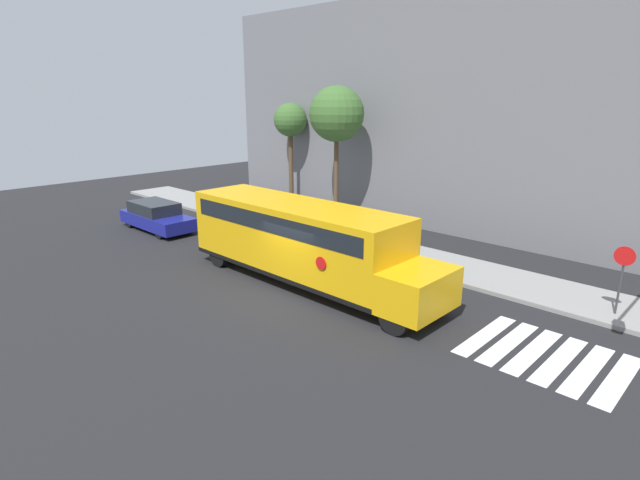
% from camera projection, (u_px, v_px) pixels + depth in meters
% --- Properties ---
extents(ground_plane, '(60.00, 60.00, 0.00)m').
position_uv_depth(ground_plane, '(288.00, 296.00, 17.57)').
color(ground_plane, black).
extents(sidewalk_strip, '(44.00, 3.00, 0.15)m').
position_uv_depth(sidewalk_strip, '(396.00, 253.00, 22.06)').
color(sidewalk_strip, gray).
rests_on(sidewalk_strip, ground).
extents(building_backdrop, '(32.00, 4.00, 11.70)m').
position_uv_depth(building_backdrop, '(477.00, 115.00, 24.94)').
color(building_backdrop, slate).
rests_on(building_backdrop, ground).
extents(crosswalk_stripes, '(4.00, 3.20, 0.01)m').
position_uv_depth(crosswalk_stripes, '(546.00, 356.00, 13.55)').
color(crosswalk_stripes, white).
rests_on(crosswalk_stripes, ground).
extents(school_bus, '(10.87, 2.57, 2.99)m').
position_uv_depth(school_bus, '(302.00, 238.00, 18.37)').
color(school_bus, '#EAA80F').
rests_on(school_bus, ground).
extents(parked_car, '(4.77, 1.84, 1.46)m').
position_uv_depth(parked_car, '(157.00, 216.00, 25.96)').
color(parked_car, navy).
rests_on(parked_car, ground).
extents(stop_sign, '(0.61, 0.10, 2.38)m').
position_uv_depth(stop_sign, '(622.00, 272.00, 15.41)').
color(stop_sign, '#38383A').
rests_on(stop_sign, ground).
extents(tree_near_sidewalk, '(2.01, 2.01, 6.35)m').
position_uv_depth(tree_near_sidewalk, '(290.00, 122.00, 30.13)').
color(tree_near_sidewalk, brown).
rests_on(tree_near_sidewalk, ground).
extents(tree_far_sidewalk, '(2.89, 2.89, 7.29)m').
position_uv_depth(tree_far_sidewalk, '(337.00, 115.00, 25.99)').
color(tree_far_sidewalk, brown).
rests_on(tree_far_sidewalk, ground).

